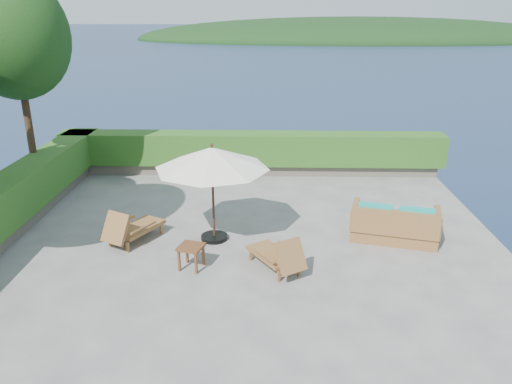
{
  "coord_description": "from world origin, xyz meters",
  "views": [
    {
      "loc": [
        0.6,
        -10.07,
        5.09
      ],
      "look_at": [
        0.3,
        0.8,
        1.1
      ],
      "focal_mm": 35.0,
      "sensor_mm": 36.0,
      "label": 1
    }
  ],
  "objects_px": {
    "lounge_right": "(278,255)",
    "side_table": "(191,250)",
    "lounge_left": "(131,228)",
    "wicker_loveseat": "(394,225)",
    "patio_umbrella": "(212,159)"
  },
  "relations": [
    {
      "from": "side_table",
      "to": "patio_umbrella",
      "type": "bearing_deg",
      "value": 76.97
    },
    {
      "from": "patio_umbrella",
      "to": "lounge_right",
      "type": "height_order",
      "value": "patio_umbrella"
    },
    {
      "from": "lounge_left",
      "to": "lounge_right",
      "type": "distance_m",
      "value": 3.57
    },
    {
      "from": "lounge_right",
      "to": "side_table",
      "type": "height_order",
      "value": "lounge_right"
    },
    {
      "from": "patio_umbrella",
      "to": "side_table",
      "type": "height_order",
      "value": "patio_umbrella"
    },
    {
      "from": "wicker_loveseat",
      "to": "patio_umbrella",
      "type": "bearing_deg",
      "value": -164.66
    },
    {
      "from": "lounge_left",
      "to": "wicker_loveseat",
      "type": "relative_size",
      "value": 0.76
    },
    {
      "from": "lounge_right",
      "to": "side_table",
      "type": "bearing_deg",
      "value": 145.52
    },
    {
      "from": "lounge_right",
      "to": "wicker_loveseat",
      "type": "bearing_deg",
      "value": -4.1
    },
    {
      "from": "wicker_loveseat",
      "to": "lounge_right",
      "type": "bearing_deg",
      "value": -136.54
    },
    {
      "from": "lounge_right",
      "to": "wicker_loveseat",
      "type": "height_order",
      "value": "wicker_loveseat"
    },
    {
      "from": "lounge_left",
      "to": "wicker_loveseat",
      "type": "xyz_separation_m",
      "value": [
        6.08,
        0.29,
        0.01
      ]
    },
    {
      "from": "lounge_right",
      "to": "wicker_loveseat",
      "type": "xyz_separation_m",
      "value": [
        2.73,
        1.51,
        0.03
      ]
    },
    {
      "from": "patio_umbrella",
      "to": "side_table",
      "type": "bearing_deg",
      "value": -103.03
    },
    {
      "from": "patio_umbrella",
      "to": "side_table",
      "type": "xyz_separation_m",
      "value": [
        -0.33,
        -1.4,
        -1.54
      ]
    }
  ]
}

